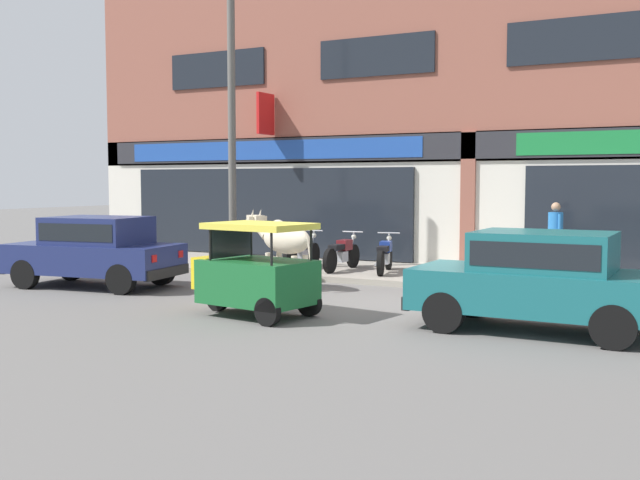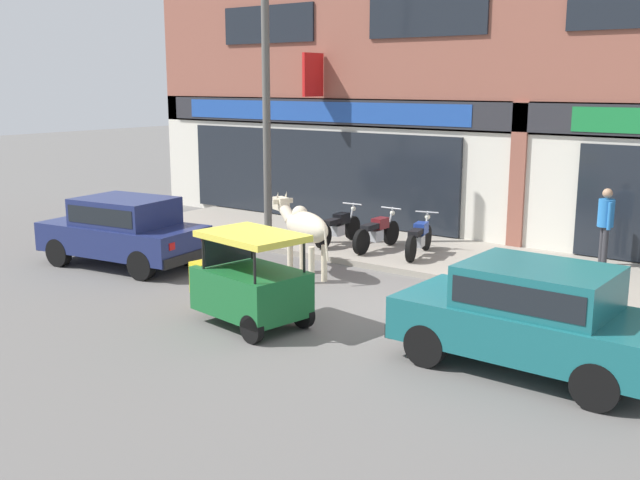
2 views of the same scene
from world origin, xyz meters
The scene contains 12 objects.
ground_plane centered at (0.00, 0.00, 0.00)m, with size 90.00×90.00×0.00m, color #605E5B.
sidewalk centered at (0.00, 3.92, 0.06)m, with size 19.00×3.43×0.13m, color gray.
shop_building centered at (0.00, 5.89, 4.25)m, with size 23.00×1.40×8.93m.
cow centered at (-2.48, 0.96, 1.01)m, with size 2.02×1.12×1.61m.
car_0 centered at (3.02, -1.18, 0.81)m, with size 3.64×1.67×1.46m.
car_1 centered at (-6.06, -0.62, 0.81)m, with size 3.75×2.04×1.46m.
auto_rickshaw centered at (-1.33, -1.98, 0.66)m, with size 2.09×1.42×1.52m.
motorcycle_0 centered at (-3.38, 3.40, 0.51)m, with size 0.52×1.81×0.88m.
motorcycle_1 centered at (-2.34, 3.43, 0.51)m, with size 0.52×1.81×0.88m.
motorcycle_2 centered at (-1.29, 3.47, 0.51)m, with size 0.67×1.78×0.88m.
pedestrian centered at (2.19, 4.89, 1.11)m, with size 0.32×0.43×1.60m.
utility_pole centered at (-4.75, 2.50, 3.32)m, with size 0.18×0.18×6.38m, color #595651.
Camera 2 is at (6.46, -10.50, 3.82)m, focal length 42.00 mm.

